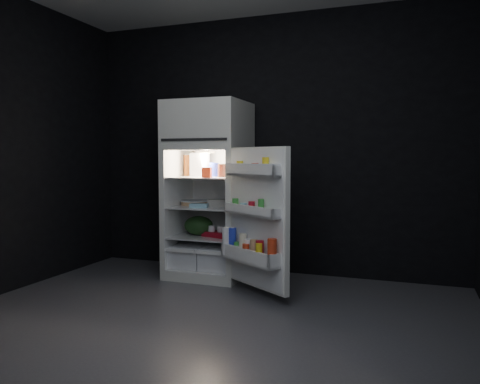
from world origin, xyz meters
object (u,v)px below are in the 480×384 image
at_px(milk_jug, 200,165).
at_px(egg_carton, 220,203).
at_px(yogurt_tray, 217,234).
at_px(fridge_door, 255,220).
at_px(refrigerator, 209,183).

bearing_deg(milk_jug, egg_carton, -3.02).
bearing_deg(milk_jug, yogurt_tray, -15.42).
distance_m(fridge_door, milk_jug, 1.09).
bearing_deg(fridge_door, yogurt_tray, 139.09).
bearing_deg(egg_carton, refrigerator, 139.76).
relative_size(refrigerator, milk_jug, 7.42).
relative_size(milk_jug, yogurt_tray, 0.84).
xyz_separation_m(fridge_door, yogurt_tray, (-0.56, 0.49, -0.23)).
bearing_deg(milk_jug, refrigerator, 8.59).
xyz_separation_m(milk_jug, egg_carton, (0.25, -0.05, -0.38)).
relative_size(egg_carton, yogurt_tray, 0.92).
relative_size(fridge_door, egg_carton, 4.64).
bearing_deg(fridge_door, milk_jug, 143.62).
bearing_deg(yogurt_tray, refrigerator, 157.61).
bearing_deg(egg_carton, fridge_door, -65.81).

